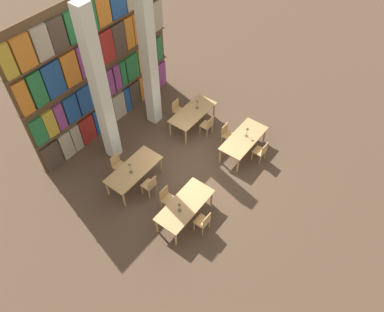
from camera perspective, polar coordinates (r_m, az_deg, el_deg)
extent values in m
plane|color=#4C3828|center=(13.91, -0.39, -1.63)|extent=(40.00, 40.00, 0.00)
cube|color=brown|center=(14.19, -13.77, 13.15)|extent=(6.83, 0.06, 5.50)
cube|color=brown|center=(15.89, -12.00, 5.15)|extent=(6.83, 0.35, 0.03)
cube|color=#47382D|center=(14.37, -20.60, 0.06)|extent=(0.67, 0.20, 1.16)
cube|color=tan|center=(14.57, -18.67, 1.60)|extent=(0.49, 0.20, 1.16)
cube|color=tan|center=(14.73, -17.31, 2.69)|extent=(0.38, 0.20, 1.16)
cube|color=maroon|center=(14.93, -15.75, 3.93)|extent=(0.66, 0.20, 1.16)
cube|color=navy|center=(15.18, -14.05, 5.29)|extent=(0.49, 0.20, 1.16)
cube|color=#B7932D|center=(15.40, -12.69, 6.35)|extent=(0.44, 0.20, 1.16)
cube|color=tan|center=(15.67, -11.17, 7.54)|extent=(0.61, 0.20, 1.16)
cube|color=navy|center=(15.91, -9.95, 8.49)|extent=(0.29, 0.20, 1.16)
cube|color=#47382D|center=(16.13, -8.86, 9.32)|extent=(0.53, 0.20, 1.16)
cube|color=orange|center=(16.39, -7.71, 10.20)|extent=(0.30, 0.20, 1.16)
cube|color=#B7932D|center=(16.66, -6.54, 11.08)|extent=(0.60, 0.20, 1.16)
cube|color=#84387A|center=(17.06, -4.97, 12.25)|extent=(0.64, 0.20, 1.16)
cube|color=brown|center=(15.00, -12.83, 8.95)|extent=(6.83, 0.35, 0.03)
cube|color=#236B38|center=(13.44, -22.42, 3.52)|extent=(0.47, 0.20, 1.06)
cube|color=#B7932D|center=(13.59, -20.92, 4.67)|extent=(0.43, 0.20, 1.06)
cube|color=#84387A|center=(13.73, -19.59, 5.68)|extent=(0.33, 0.20, 1.06)
cube|color=navy|center=(13.92, -18.02, 6.88)|extent=(0.54, 0.20, 1.06)
cube|color=navy|center=(14.19, -16.00, 8.39)|extent=(0.67, 0.20, 1.06)
cube|color=orange|center=(14.42, -14.47, 9.52)|extent=(0.27, 0.20, 1.06)
cube|color=#84387A|center=(14.65, -13.05, 10.56)|extent=(0.69, 0.20, 1.06)
cube|color=#84387A|center=(14.94, -11.46, 11.71)|extent=(0.30, 0.20, 1.06)
cube|color=#236B38|center=(15.10, -10.61, 12.32)|extent=(0.26, 0.20, 1.06)
cube|color=#236B38|center=(15.37, -9.27, 13.26)|extent=(0.63, 0.20, 1.06)
cube|color=#B7932D|center=(15.74, -7.60, 14.42)|extent=(0.54, 0.20, 1.06)
cube|color=orange|center=(16.07, -6.24, 15.34)|extent=(0.48, 0.20, 1.06)
cube|color=#236B38|center=(16.33, -5.21, 16.03)|extent=(0.29, 0.20, 1.06)
cube|color=brown|center=(14.18, -13.79, 13.20)|extent=(6.83, 0.35, 0.03)
cube|color=orange|center=(12.54, -24.42, 8.08)|extent=(0.42, 0.20, 1.20)
cube|color=#236B38|center=(12.71, -22.60, 9.39)|extent=(0.47, 0.20, 1.20)
cube|color=navy|center=(12.94, -20.48, 10.91)|extent=(0.68, 0.20, 1.20)
cube|color=orange|center=(13.23, -18.16, 12.52)|extent=(0.60, 0.20, 1.20)
cube|color=#84387A|center=(13.46, -16.53, 13.63)|extent=(0.30, 0.20, 1.20)
cube|color=orange|center=(13.67, -15.12, 14.58)|extent=(0.52, 0.20, 1.20)
cube|color=maroon|center=(14.01, -13.10, 15.90)|extent=(0.67, 0.20, 1.20)
cube|color=#47382D|center=(14.36, -11.20, 17.12)|extent=(0.57, 0.20, 1.20)
cube|color=orange|center=(14.65, -9.72, 18.04)|extent=(0.40, 0.20, 1.20)
cube|color=orange|center=(14.98, -8.19, 18.97)|extent=(0.63, 0.20, 1.20)
cube|color=#B7932D|center=(15.29, -6.85, 19.77)|extent=(0.29, 0.20, 1.20)
cube|color=tan|center=(15.60, -5.59, 20.50)|extent=(0.62, 0.20, 1.20)
cube|color=brown|center=(13.46, -14.89, 17.93)|extent=(6.83, 0.35, 0.03)
cube|color=#B7932D|center=(11.82, -26.49, 12.76)|extent=(0.39, 0.20, 1.05)
cube|color=orange|center=(12.01, -24.39, 14.18)|extent=(0.59, 0.20, 1.05)
cube|color=tan|center=(12.26, -22.04, 15.72)|extent=(0.54, 0.20, 1.05)
cube|color=#47382D|center=(12.51, -19.96, 17.04)|extent=(0.57, 0.20, 1.05)
cube|color=#236B38|center=(12.73, -18.26, 18.10)|extent=(0.27, 0.20, 1.05)
cube|color=#236B38|center=(12.92, -16.94, 18.90)|extent=(0.41, 0.20, 1.05)
cube|color=#236B38|center=(13.17, -15.31, 19.86)|extent=(0.42, 0.20, 1.05)
cube|color=orange|center=(13.46, -13.59, 20.85)|extent=(0.57, 0.20, 1.05)
cube|color=navy|center=(13.85, -11.47, 22.03)|extent=(0.67, 0.20, 1.05)
cube|color=beige|center=(12.64, -13.82, 9.56)|extent=(0.44, 0.44, 6.00)
cube|color=beige|center=(13.89, -6.62, 14.69)|extent=(0.44, 0.44, 6.00)
cube|color=tan|center=(12.01, -1.10, -7.46)|extent=(2.07, 0.93, 0.04)
cylinder|color=tan|center=(11.83, -2.47, -12.49)|extent=(0.07, 0.07, 0.72)
cylinder|color=tan|center=(12.64, 2.99, -6.40)|extent=(0.07, 0.07, 0.72)
cylinder|color=tan|center=(12.10, -5.36, -10.52)|extent=(0.07, 0.07, 0.72)
cylinder|color=tan|center=(12.89, 0.18, -4.71)|extent=(0.07, 0.07, 0.72)
cylinder|color=tan|center=(12.21, 0.33, -10.62)|extent=(0.04, 0.04, 0.43)
cylinder|color=tan|center=(12.36, 1.35, -9.47)|extent=(0.04, 0.04, 0.43)
cylinder|color=tan|center=(12.11, 1.65, -11.45)|extent=(0.04, 0.04, 0.43)
cylinder|color=tan|center=(12.26, 2.65, -10.28)|extent=(0.04, 0.04, 0.43)
cube|color=tan|center=(12.03, 1.52, -9.88)|extent=(0.42, 0.40, 0.04)
cube|color=tan|center=(11.78, 2.28, -9.76)|extent=(0.40, 0.03, 0.42)
cylinder|color=tan|center=(12.70, -2.44, -7.09)|extent=(0.04, 0.04, 0.43)
cylinder|color=tan|center=(12.56, -3.47, -8.16)|extent=(0.04, 0.04, 0.43)
cylinder|color=tan|center=(12.83, -3.63, -6.32)|extent=(0.04, 0.04, 0.43)
cylinder|color=tan|center=(12.69, -4.67, -7.38)|extent=(0.04, 0.04, 0.43)
cube|color=tan|center=(12.50, -3.60, -6.63)|extent=(0.42, 0.40, 0.04)
cube|color=tan|center=(12.38, -4.32, -5.60)|extent=(0.40, 0.03, 0.42)
cylinder|color=brown|center=(11.87, -1.89, -8.28)|extent=(0.14, 0.14, 0.01)
cylinder|color=brown|center=(11.73, -1.91, -7.84)|extent=(0.02, 0.02, 0.32)
cone|color=brown|center=(11.57, -1.94, -7.32)|extent=(0.11, 0.11, 0.07)
cube|color=tan|center=(14.00, 7.91, 2.71)|extent=(2.07, 0.93, 0.04)
cylinder|color=tan|center=(13.58, 7.00, -1.42)|extent=(0.07, 0.07, 0.72)
cylinder|color=tan|center=(14.78, 10.97, 3.15)|extent=(0.07, 0.07, 0.72)
cylinder|color=tan|center=(13.82, 4.31, 0.05)|extent=(0.07, 0.07, 0.72)
cylinder|color=tan|center=(15.00, 8.43, 4.44)|extent=(0.07, 0.07, 0.72)
cylinder|color=tan|center=(14.14, 9.15, -0.02)|extent=(0.04, 0.04, 0.43)
cylinder|color=tan|center=(14.37, 9.88, 0.85)|extent=(0.04, 0.04, 0.43)
cylinder|color=tan|center=(14.06, 10.32, -0.64)|extent=(0.04, 0.04, 0.43)
cylinder|color=tan|center=(14.28, 11.04, 0.23)|extent=(0.04, 0.04, 0.43)
cube|color=tan|center=(14.04, 10.23, 0.74)|extent=(0.42, 0.40, 0.04)
cube|color=tan|center=(13.82, 11.01, 1.03)|extent=(0.40, 0.03, 0.42)
cylinder|color=tan|center=(14.67, 6.43, 2.65)|extent=(0.04, 0.04, 0.43)
cylinder|color=tan|center=(14.45, 5.66, 1.84)|extent=(0.04, 0.04, 0.43)
cylinder|color=tan|center=(14.78, 5.33, 3.23)|extent=(0.04, 0.04, 0.43)
cylinder|color=tan|center=(14.56, 4.55, 2.43)|extent=(0.04, 0.04, 0.43)
cube|color=tan|center=(14.45, 5.56, 3.19)|extent=(0.42, 0.40, 0.04)
cube|color=tan|center=(14.35, 5.01, 4.15)|extent=(0.40, 0.03, 0.42)
cylinder|color=brown|center=(14.06, 8.29, 3.06)|extent=(0.14, 0.14, 0.01)
cylinder|color=brown|center=(13.93, 8.37, 3.56)|extent=(0.02, 0.02, 0.34)
cone|color=brown|center=(13.79, 8.46, 4.16)|extent=(0.11, 0.11, 0.07)
cube|color=tan|center=(13.04, -8.88, -2.00)|extent=(2.07, 0.93, 0.04)
cylinder|color=tan|center=(12.79, -10.33, -6.53)|extent=(0.07, 0.07, 0.72)
cylinder|color=tan|center=(13.56, -4.77, -1.29)|extent=(0.07, 0.07, 0.72)
cylinder|color=tan|center=(13.18, -12.74, -4.81)|extent=(0.07, 0.07, 0.72)
cylinder|color=tan|center=(13.92, -7.19, 0.18)|extent=(0.07, 0.07, 0.72)
cylinder|color=tan|center=(13.11, -7.63, -5.11)|extent=(0.04, 0.04, 0.43)
cylinder|color=tan|center=(13.26, -6.59, -4.11)|extent=(0.04, 0.04, 0.43)
cylinder|color=tan|center=(12.96, -6.51, -5.85)|extent=(0.04, 0.04, 0.43)
cylinder|color=tan|center=(13.11, -5.47, -4.83)|extent=(0.04, 0.04, 0.43)
cube|color=tan|center=(12.92, -6.64, -4.35)|extent=(0.42, 0.40, 0.04)
cube|color=tan|center=(12.65, -6.10, -4.14)|extent=(0.40, 0.03, 0.42)
cylinder|color=tan|center=(13.75, -9.80, -2.02)|extent=(0.04, 0.04, 0.43)
cylinder|color=tan|center=(13.61, -10.84, -2.95)|extent=(0.04, 0.04, 0.43)
cylinder|color=tan|center=(13.93, -10.81, -1.36)|extent=(0.04, 0.04, 0.43)
cylinder|color=tan|center=(13.79, -11.84, -2.27)|extent=(0.04, 0.04, 0.43)
cube|color=tan|center=(13.59, -10.96, -1.52)|extent=(0.42, 0.40, 0.04)
cube|color=tan|center=(13.52, -11.66, -0.53)|extent=(0.40, 0.03, 0.42)
cylinder|color=brown|center=(12.93, -9.25, -2.45)|extent=(0.14, 0.14, 0.01)
cylinder|color=brown|center=(12.78, -9.36, -1.88)|extent=(0.02, 0.02, 0.39)
cone|color=brown|center=(12.60, -9.49, -1.23)|extent=(0.11, 0.11, 0.07)
cube|color=tan|center=(14.89, 0.11, 6.71)|extent=(2.07, 0.93, 0.04)
cylinder|color=tan|center=(14.44, -0.95, 2.94)|extent=(0.07, 0.07, 0.72)
cylinder|color=tan|center=(15.57, 3.38, 6.97)|extent=(0.07, 0.07, 0.72)
cylinder|color=tan|center=(14.79, -3.32, 4.22)|extent=(0.07, 0.07, 0.72)
cylinder|color=tan|center=(15.90, 1.08, 8.10)|extent=(0.07, 0.07, 0.72)
cylinder|color=tan|center=(14.92, 1.23, 4.00)|extent=(0.04, 0.04, 0.43)
cylinder|color=tan|center=(15.13, 2.04, 4.77)|extent=(0.04, 0.04, 0.43)
cylinder|color=tan|center=(14.78, 2.30, 3.44)|extent=(0.04, 0.04, 0.43)
cylinder|color=tan|center=(14.99, 3.10, 4.22)|extent=(0.04, 0.04, 0.43)
cube|color=tan|center=(14.79, 2.19, 4.76)|extent=(0.42, 0.40, 0.04)
cube|color=tan|center=(14.56, 2.81, 5.10)|extent=(0.40, 0.03, 0.42)
cylinder|color=tan|center=(15.57, -1.06, 6.36)|extent=(0.04, 0.04, 0.43)
cylinder|color=tan|center=(15.37, -1.88, 5.63)|extent=(0.04, 0.04, 0.43)
cylinder|color=tan|center=(15.73, -2.05, 6.86)|extent=(0.04, 0.04, 0.43)
cylinder|color=tan|center=(15.53, -2.87, 6.14)|extent=(0.04, 0.04, 0.43)
cube|color=tan|center=(15.39, -1.99, 6.90)|extent=(0.42, 0.40, 0.04)
cube|color=tan|center=(15.33, -2.56, 7.81)|extent=(0.40, 0.03, 0.42)
cylinder|color=brown|center=(15.05, 0.79, 7.36)|extent=(0.14, 0.14, 0.01)
cylinder|color=brown|center=(14.94, 0.80, 7.84)|extent=(0.02, 0.02, 0.32)
cone|color=brown|center=(14.81, 0.81, 8.40)|extent=(0.11, 0.11, 0.07)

